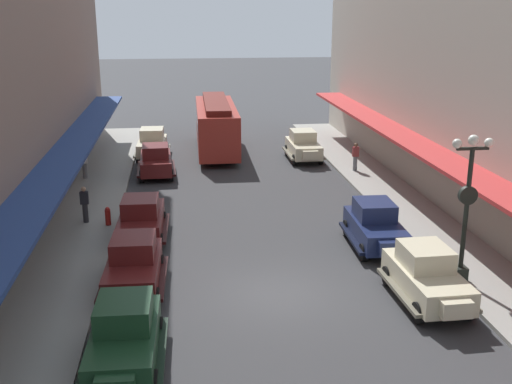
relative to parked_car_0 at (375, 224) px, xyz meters
name	(u,v)px	position (x,y,z in m)	size (l,w,h in m)	color
ground_plane	(278,294)	(-4.53, -3.76, -0.94)	(200.00, 200.00, 0.00)	#38383A
sidewalk_left	(49,304)	(-12.03, -3.76, -0.87)	(3.00, 60.00, 0.15)	#99968E
sidewalk_right	(488,280)	(2.97, -3.76, -0.87)	(3.00, 60.00, 0.15)	#99968E
parked_car_0	(375,224)	(0.00, 0.00, 0.00)	(2.25, 4.30, 1.84)	#19234C
parked_car_1	(303,145)	(0.07, 14.94, 0.00)	(2.15, 4.26, 1.84)	beige
parked_car_2	(152,143)	(-9.43, 16.75, 0.00)	(2.26, 4.30, 1.84)	beige
parked_car_3	(133,264)	(-9.35, -2.84, 0.00)	(2.26, 4.30, 1.84)	#591919
parked_car_4	(156,160)	(-9.06, 12.12, 0.00)	(2.27, 4.31, 1.84)	#591919
parked_car_5	(141,217)	(-9.34, 2.05, 0.00)	(2.24, 4.30, 1.84)	#591919
parked_car_6	(125,335)	(-9.28, -7.57, 0.00)	(2.23, 4.29, 1.84)	#193D23
parked_car_7	(427,274)	(0.19, -4.86, 0.00)	(2.21, 4.29, 1.84)	beige
streetcar	(216,124)	(-5.25, 17.65, 0.96)	(2.68, 9.64, 3.46)	#A52D23
lamp_post_with_clock	(467,203)	(1.87, -3.79, 2.04)	(1.42, 0.44, 5.16)	black
fire_hydrant	(108,216)	(-10.88, 3.53, -0.38)	(0.24, 0.24, 0.82)	#B21E19
pedestrian_0	(84,163)	(-12.95, 11.53, 0.07)	(0.36, 0.28, 1.67)	slate
pedestrian_1	(85,204)	(-11.90, 4.02, 0.05)	(0.36, 0.24, 1.64)	#2D2D33
pedestrian_2	(355,157)	(2.40, 11.28, 0.05)	(0.36, 0.24, 1.64)	slate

